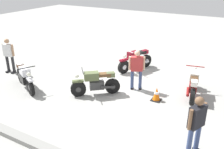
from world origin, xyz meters
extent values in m
plane|color=#9E9E99|center=(0.00, 0.00, 0.00)|extent=(40.00, 40.00, 0.00)
cube|color=gray|center=(0.00, 4.60, 0.07)|extent=(14.00, 0.30, 0.15)
cylinder|color=black|center=(0.55, 1.57, 0.30)|extent=(0.56, 0.51, 0.60)
cylinder|color=black|center=(-0.48, 0.69, 0.30)|extent=(0.56, 0.51, 0.60)
cylinder|color=#333333|center=(0.55, 1.57, 0.30)|extent=(0.28, 0.27, 0.21)
cylinder|color=#333333|center=(-0.48, 0.69, 0.30)|extent=(0.28, 0.27, 0.21)
cube|color=#333333|center=(-0.01, 1.10, 0.40)|extent=(0.61, 0.58, 0.32)
cube|color=#515B38|center=(0.15, 1.23, 0.80)|extent=(0.63, 0.61, 0.30)
cube|color=#515B38|center=(0.55, 1.57, 0.63)|extent=(0.44, 0.41, 0.08)
cube|color=brown|center=(-0.20, 0.93, 0.82)|extent=(0.63, 0.59, 0.12)
cube|color=#515B38|center=(-0.42, 0.74, 0.80)|extent=(0.39, 0.38, 0.18)
cylinder|color=#333333|center=(-0.42, 0.97, 0.35)|extent=(0.49, 0.44, 0.16)
cylinder|color=#333333|center=(0.40, 1.44, 1.05)|extent=(0.48, 0.56, 0.04)
sphere|color=silver|center=(0.56, 1.58, 0.85)|extent=(0.16, 0.16, 0.16)
cylinder|color=black|center=(-3.18, -1.30, 0.30)|extent=(0.28, 0.62, 0.60)
cylinder|color=black|center=(-3.45, 0.02, 0.30)|extent=(0.28, 0.62, 0.60)
cylinder|color=maroon|center=(-3.18, -1.30, 0.30)|extent=(0.22, 0.24, 0.21)
cylinder|color=maroon|center=(-3.45, 0.02, 0.30)|extent=(0.22, 0.24, 0.21)
cube|color=maroon|center=(-3.33, -0.59, 0.40)|extent=(0.39, 0.60, 0.32)
cube|color=white|center=(-3.29, -0.79, 0.80)|extent=(0.43, 0.61, 0.30)
cube|color=white|center=(-3.18, -1.30, 0.63)|extent=(0.24, 0.46, 0.08)
cube|color=#4C331E|center=(-3.38, -0.35, 0.82)|extent=(0.37, 0.64, 0.12)
cube|color=white|center=(-3.44, -0.05, 0.80)|extent=(0.28, 0.36, 0.18)
cylinder|color=maroon|center=(-3.24, -0.17, 0.35)|extent=(0.22, 0.57, 0.16)
cylinder|color=maroon|center=(-3.22, -1.11, 1.05)|extent=(0.69, 0.18, 0.04)
sphere|color=silver|center=(-3.18, -1.33, 0.85)|extent=(0.16, 0.16, 0.16)
cylinder|color=black|center=(0.05, -1.35, 0.32)|extent=(0.37, 0.63, 0.64)
cylinder|color=black|center=(-0.55, -2.67, 0.32)|extent=(0.37, 0.63, 0.64)
cylinder|color=silver|center=(0.05, -1.35, 0.32)|extent=(0.22, 0.26, 0.22)
cylinder|color=silver|center=(-0.55, -2.67, 0.32)|extent=(0.22, 0.26, 0.22)
cube|color=silver|center=(-0.27, -2.06, 0.42)|extent=(0.49, 0.63, 0.32)
cube|color=maroon|center=(-0.19, -1.87, 0.82)|extent=(0.52, 0.64, 0.30)
cube|color=maroon|center=(0.05, -1.35, 0.67)|extent=(0.33, 0.47, 0.08)
cube|color=black|center=(-0.38, -2.28, 0.84)|extent=(0.48, 0.65, 0.12)
cube|color=maroon|center=(-0.50, -2.56, 0.82)|extent=(0.33, 0.38, 0.18)
cylinder|color=silver|center=(-0.59, -2.35, 0.37)|extent=(0.33, 0.55, 0.16)
cylinder|color=silver|center=(-0.05, -1.57, 1.07)|extent=(0.65, 0.32, 0.04)
sphere|color=silver|center=(0.04, -1.37, 0.87)|extent=(0.16, 0.16, 0.16)
cylinder|color=black|center=(2.22, 2.41, 0.32)|extent=(0.63, 0.39, 0.64)
cylinder|color=black|center=(3.51, 1.77, 0.32)|extent=(0.63, 0.39, 0.64)
cylinder|color=black|center=(2.22, 2.41, 0.32)|extent=(0.26, 0.23, 0.22)
cylinder|color=black|center=(3.51, 1.77, 0.32)|extent=(0.26, 0.23, 0.22)
cube|color=black|center=(2.91, 2.07, 0.42)|extent=(0.63, 0.50, 0.32)
cube|color=silver|center=(2.73, 2.16, 0.82)|extent=(0.64, 0.54, 0.30)
cube|color=silver|center=(2.22, 2.41, 0.67)|extent=(0.47, 0.34, 0.08)
cube|color=#382314|center=(3.13, 1.96, 0.84)|extent=(0.65, 0.50, 0.12)
cube|color=silver|center=(3.40, 1.82, 0.82)|extent=(0.38, 0.34, 0.18)
cylinder|color=black|center=(3.19, 1.74, 0.37)|extent=(0.55, 0.35, 0.16)
cylinder|color=black|center=(2.44, 2.30, 1.07)|extent=(0.35, 0.64, 0.04)
sphere|color=silver|center=(2.24, 2.40, 0.87)|extent=(0.16, 0.16, 0.16)
cylinder|color=#384772|center=(-4.00, 2.88, 0.42)|extent=(0.17, 0.17, 0.84)
cylinder|color=#384772|center=(-4.13, 2.57, 0.42)|extent=(0.17, 0.17, 0.84)
cube|color=black|center=(-4.06, 2.72, 1.14)|extent=(0.39, 0.52, 0.60)
cylinder|color=brown|center=(-3.95, 2.98, 1.16)|extent=(0.12, 0.12, 0.56)
cylinder|color=brown|center=(-4.18, 2.47, 1.16)|extent=(0.12, 0.12, 0.56)
sphere|color=brown|center=(-4.06, 2.72, 1.58)|extent=(0.23, 0.23, 0.23)
cylinder|color=#384772|center=(-1.32, -0.14, 0.42)|extent=(0.17, 0.17, 0.83)
cube|color=black|center=(-1.29, -0.19, 0.04)|extent=(0.20, 0.28, 0.08)
cylinder|color=#384772|center=(-1.02, 0.01, 0.42)|extent=(0.17, 0.17, 0.83)
cube|color=black|center=(-1.00, -0.05, 0.04)|extent=(0.20, 0.28, 0.08)
cube|color=#B23333|center=(-1.17, -0.06, 1.13)|extent=(0.52, 0.40, 0.59)
cylinder|color=#D8AD8C|center=(-1.42, -0.19, 1.14)|extent=(0.12, 0.12, 0.55)
cylinder|color=#D8AD8C|center=(-0.92, 0.06, 1.14)|extent=(0.12, 0.12, 0.55)
sphere|color=#D8AD8C|center=(-1.17, -0.06, 1.56)|extent=(0.23, 0.23, 0.23)
cylinder|color=#262628|center=(4.99, 1.20, 0.41)|extent=(0.15, 0.15, 0.82)
cube|color=black|center=(4.98, 1.26, 0.04)|extent=(0.14, 0.27, 0.08)
cylinder|color=#262628|center=(4.67, 1.15, 0.41)|extent=(0.15, 0.15, 0.82)
cube|color=black|center=(4.66, 1.21, 0.04)|extent=(0.14, 0.27, 0.08)
cube|color=silver|center=(4.83, 1.18, 1.11)|extent=(0.49, 0.29, 0.58)
cylinder|color=tan|center=(5.11, 1.22, 1.13)|extent=(0.10, 0.10, 0.55)
cylinder|color=tan|center=(4.56, 1.14, 1.13)|extent=(0.10, 0.10, 0.55)
sphere|color=tan|center=(4.83, 1.18, 1.55)|extent=(0.22, 0.22, 0.22)
cube|color=black|center=(-2.23, 0.42, 0.01)|extent=(0.36, 0.36, 0.03)
cone|color=orange|center=(-2.23, 0.42, 0.28)|extent=(0.28, 0.28, 0.50)
cylinder|color=white|center=(-2.23, 0.42, 0.32)|extent=(0.19, 0.19, 0.08)
camera|label=1|loc=(-4.77, 8.35, 4.52)|focal=39.26mm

